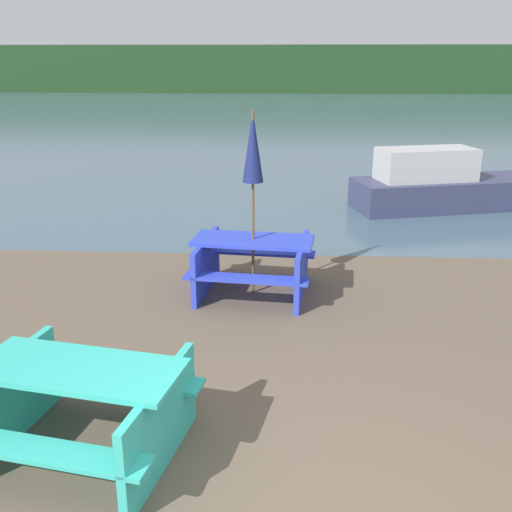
{
  "coord_description": "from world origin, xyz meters",
  "views": [
    {
      "loc": [
        -0.17,
        -2.96,
        3.1
      ],
      "look_at": [
        -0.54,
        3.73,
        0.85
      ],
      "focal_mm": 42.0,
      "sensor_mm": 36.0,
      "label": 1
    }
  ],
  "objects": [
    {
      "name": "umbrella_navy",
      "position": [
        -0.63,
        4.68,
        1.96
      ],
      "size": [
        0.27,
        0.27,
        2.45
      ],
      "color": "brown",
      "rests_on": "ground_plane"
    },
    {
      "name": "boat",
      "position": [
        3.27,
        9.77,
        0.47
      ],
      "size": [
        4.69,
        2.39,
        1.29
      ],
      "rotation": [
        0.0,
        0.0,
        0.26
      ],
      "color": "#333856",
      "rests_on": "water"
    },
    {
      "name": "water",
      "position": [
        0.0,
        31.35,
        -0.0
      ],
      "size": [
        60.0,
        50.0,
        0.0
      ],
      "color": "#425B6B",
      "rests_on": "ground_plane"
    },
    {
      "name": "far_treeline",
      "position": [
        0.0,
        51.35,
        2.0
      ],
      "size": [
        80.0,
        1.6,
        4.0
      ],
      "color": "#1E3D1E",
      "rests_on": "water"
    },
    {
      "name": "picnic_table_teal",
      "position": [
        -1.8,
        1.11,
        0.46
      ],
      "size": [
        1.88,
        1.67,
        0.79
      ],
      "rotation": [
        0.0,
        0.0,
        -0.19
      ],
      "color": "#33B7A8",
      "rests_on": "ground_plane"
    },
    {
      "name": "picnic_table_blue",
      "position": [
        -0.63,
        4.68,
        0.46
      ],
      "size": [
        1.73,
        1.54,
        0.77
      ],
      "rotation": [
        0.0,
        0.0,
        -0.1
      ],
      "color": "blue",
      "rests_on": "ground_plane"
    }
  ]
}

